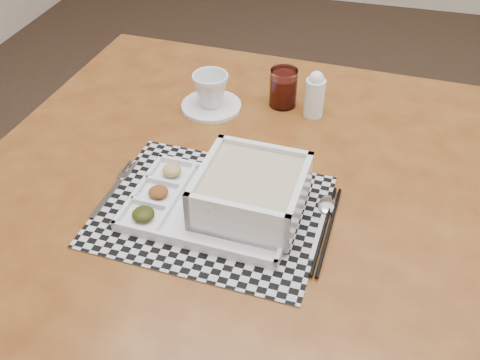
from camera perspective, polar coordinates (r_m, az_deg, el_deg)
name	(u,v)px	position (r m, az deg, el deg)	size (l,w,h in m)	color
floor	(386,257)	(2.13, 15.36, -7.90)	(5.00, 5.00, 0.00)	#302018
dining_table	(231,200)	(1.20, -0.99, -2.10)	(1.13, 1.13, 0.81)	#54260F
placemat	(212,210)	(1.05, -3.01, -3.26)	(0.43, 0.35, 0.00)	#A5A5AD
serving_tray	(241,196)	(1.02, 0.13, -1.71)	(0.34, 0.24, 0.10)	silver
fork	(115,187)	(1.13, -13.20, -0.70)	(0.03, 0.19, 0.00)	silver
spoon	(326,209)	(1.06, 9.15, -3.07)	(0.04, 0.18, 0.01)	silver
chopsticks	(327,229)	(1.02, 9.22, -5.23)	(0.03, 0.24, 0.01)	black
saucer	(211,106)	(1.35, -3.08, 7.89)	(0.15, 0.15, 0.01)	silver
cup	(211,90)	(1.33, -3.15, 9.59)	(0.09, 0.09, 0.08)	silver
juice_glass	(283,89)	(1.35, 4.64, 9.64)	(0.07, 0.07, 0.10)	white
creamer_bottle	(315,95)	(1.31, 7.98, 9.02)	(0.05, 0.05, 0.12)	silver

